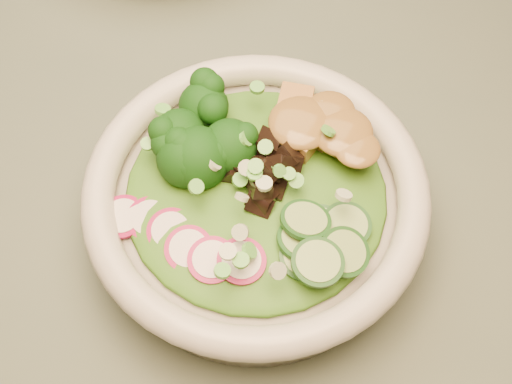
% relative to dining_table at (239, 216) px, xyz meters
% --- Properties ---
extents(dining_table, '(1.20, 0.80, 0.75)m').
position_rel_dining_table_xyz_m(dining_table, '(0.00, 0.00, 0.00)').
color(dining_table, black).
rests_on(dining_table, ground).
extents(salad_bowl, '(0.26, 0.26, 0.07)m').
position_rel_dining_table_xyz_m(salad_bowl, '(0.05, -0.06, 0.15)').
color(salad_bowl, beige).
rests_on(salad_bowl, dining_table).
extents(lettuce_bed, '(0.20, 0.20, 0.02)m').
position_rel_dining_table_xyz_m(lettuce_bed, '(0.05, -0.06, 0.17)').
color(lettuce_bed, '#295A13').
rests_on(lettuce_bed, salad_bowl).
extents(broccoli_florets, '(0.09, 0.08, 0.04)m').
position_rel_dining_table_xyz_m(broccoli_florets, '(-0.01, -0.04, 0.19)').
color(broccoli_florets, black).
rests_on(broccoli_florets, salad_bowl).
extents(radish_slices, '(0.11, 0.06, 0.02)m').
position_rel_dining_table_xyz_m(radish_slices, '(0.03, -0.12, 0.18)').
color(radish_slices, '#960B41').
rests_on(radish_slices, salad_bowl).
extents(cucumber_slices, '(0.08, 0.08, 0.03)m').
position_rel_dining_table_xyz_m(cucumber_slices, '(0.10, -0.08, 0.18)').
color(cucumber_slices, '#A6CB71').
rests_on(cucumber_slices, salad_bowl).
extents(mushroom_heap, '(0.08, 0.08, 0.04)m').
position_rel_dining_table_xyz_m(mushroom_heap, '(0.05, -0.05, 0.19)').
color(mushroom_heap, black).
rests_on(mushroom_heap, salad_bowl).
extents(tofu_cubes, '(0.10, 0.07, 0.03)m').
position_rel_dining_table_xyz_m(tofu_cubes, '(0.07, -0.00, 0.18)').
color(tofu_cubes, '#A27936').
rests_on(tofu_cubes, salad_bowl).
extents(peanut_sauce, '(0.07, 0.05, 0.02)m').
position_rel_dining_table_xyz_m(peanut_sauce, '(0.07, -0.00, 0.20)').
color(peanut_sauce, brown).
rests_on(peanut_sauce, tofu_cubes).
extents(scallion_garnish, '(0.18, 0.18, 0.02)m').
position_rel_dining_table_xyz_m(scallion_garnish, '(0.05, -0.06, 0.19)').
color(scallion_garnish, '#5CB640').
rests_on(scallion_garnish, salad_bowl).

